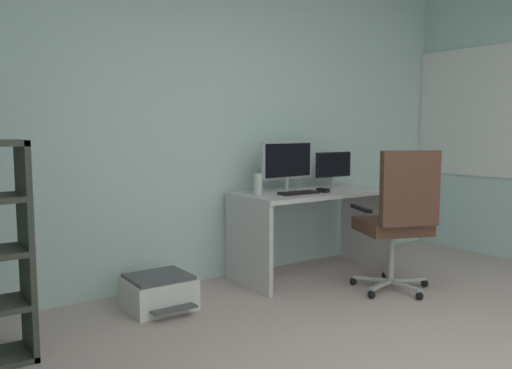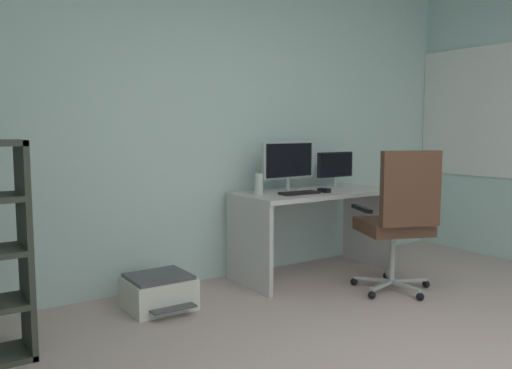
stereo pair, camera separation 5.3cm
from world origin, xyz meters
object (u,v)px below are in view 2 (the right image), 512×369
(computer_mouse, at_px, (324,190))
(printer, at_px, (159,292))
(desktop_speaker, at_px, (259,184))
(office_chair, at_px, (400,215))
(monitor_secondary, at_px, (335,167))
(desk, at_px, (313,214))
(monitor_main, at_px, (288,162))
(keyboard, at_px, (299,193))

(computer_mouse, distance_m, printer, 1.61)
(desktop_speaker, bearing_deg, office_chair, -49.56)
(computer_mouse, relative_size, office_chair, 0.09)
(monitor_secondary, distance_m, computer_mouse, 0.45)
(desk, relative_size, monitor_secondary, 3.50)
(monitor_main, bearing_deg, printer, -172.70)
(keyboard, relative_size, computer_mouse, 3.40)
(printer, bearing_deg, office_chair, -23.77)
(desktop_speaker, xyz_separation_m, printer, (-0.94, -0.12, -0.70))
(computer_mouse, distance_m, office_chair, 0.69)
(desk, height_order, monitor_secondary, monitor_secondary)
(monitor_main, distance_m, printer, 1.55)
(monitor_main, height_order, computer_mouse, monitor_main)
(monitor_main, relative_size, office_chair, 0.49)
(monitor_secondary, height_order, desktop_speaker, monitor_secondary)
(monitor_main, xyz_separation_m, office_chair, (0.39, -0.89, -0.37))
(monitor_main, height_order, printer, monitor_main)
(printer, bearing_deg, desk, 2.06)
(desk, xyz_separation_m, desktop_speaker, (-0.53, 0.06, 0.29))
(computer_mouse, distance_m, desktop_speaker, 0.57)
(keyboard, bearing_deg, desktop_speaker, 151.50)
(desk, distance_m, printer, 1.52)
(monitor_secondary, distance_m, keyboard, 0.65)
(computer_mouse, bearing_deg, monitor_main, 117.18)
(computer_mouse, bearing_deg, desktop_speaker, 147.80)
(office_chair, bearing_deg, printer, 156.23)
(desktop_speaker, bearing_deg, computer_mouse, -19.83)
(monitor_main, distance_m, desktop_speaker, 0.38)
(desk, distance_m, monitor_secondary, 0.53)
(desk, bearing_deg, desktop_speaker, 173.20)
(monitor_main, xyz_separation_m, computer_mouse, (0.20, -0.24, -0.23))
(keyboard, distance_m, desktop_speaker, 0.34)
(monitor_main, relative_size, printer, 1.12)
(computer_mouse, bearing_deg, monitor_secondary, 22.80)
(keyboard, distance_m, printer, 1.38)
(desktop_speaker, xyz_separation_m, office_chair, (0.72, -0.85, -0.21))
(desk, bearing_deg, monitor_secondary, 17.65)
(monitor_secondary, relative_size, printer, 0.80)
(monitor_main, relative_size, monitor_secondary, 1.40)
(monitor_main, distance_m, computer_mouse, 0.39)
(keyboard, relative_size, printer, 0.69)
(monitor_secondary, height_order, office_chair, office_chair)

